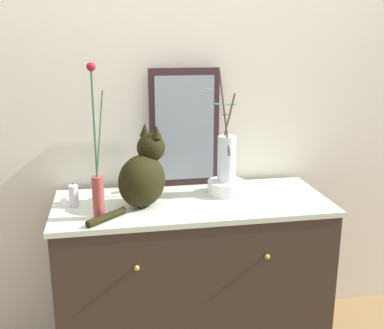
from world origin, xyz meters
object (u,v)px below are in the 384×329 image
(cat_sitting, at_px, (143,175))
(vase_slim_green, at_px, (98,183))
(vase_glass_clear, at_px, (226,156))
(candle_pillar, at_px, (74,196))
(mirror_leaning, at_px, (184,128))
(sideboard, at_px, (192,278))
(bowl_porcelain, at_px, (226,187))

(cat_sitting, distance_m, vase_slim_green, 0.24)
(vase_glass_clear, xyz_separation_m, candle_pillar, (-0.74, -0.05, -0.14))
(mirror_leaning, distance_m, vase_slim_green, 0.61)
(sideboard, bearing_deg, vase_slim_green, -161.19)
(mirror_leaning, relative_size, cat_sitting, 1.50)
(sideboard, height_order, vase_glass_clear, vase_glass_clear)
(sideboard, bearing_deg, bowl_porcelain, 21.35)
(cat_sitting, bearing_deg, bowl_porcelain, 13.13)
(candle_pillar, bearing_deg, vase_slim_green, -55.46)
(cat_sitting, height_order, vase_glass_clear, vase_glass_clear)
(mirror_leaning, xyz_separation_m, candle_pillar, (-0.56, -0.23, -0.25))
(sideboard, relative_size, candle_pillar, 11.50)
(cat_sitting, relative_size, bowl_porcelain, 2.19)
(sideboard, xyz_separation_m, bowl_porcelain, (0.19, 0.07, 0.45))
(sideboard, distance_m, vase_glass_clear, 0.64)
(mirror_leaning, distance_m, cat_sitting, 0.40)
(sideboard, relative_size, vase_glass_clear, 2.40)
(cat_sitting, distance_m, vase_glass_clear, 0.43)
(vase_glass_clear, bearing_deg, mirror_leaning, 135.14)
(bowl_porcelain, xyz_separation_m, vase_glass_clear, (-0.00, 0.00, 0.16))
(cat_sitting, xyz_separation_m, vase_slim_green, (-0.20, -0.12, 0.01))
(candle_pillar, bearing_deg, cat_sitting, -8.15)
(sideboard, height_order, bowl_porcelain, bowl_porcelain)
(vase_slim_green, bearing_deg, bowl_porcelain, 19.58)
(vase_glass_clear, bearing_deg, sideboard, -158.35)
(sideboard, bearing_deg, candle_pillar, 177.82)
(mirror_leaning, height_order, vase_slim_green, vase_slim_green)
(candle_pillar, bearing_deg, mirror_leaning, 22.54)
(mirror_leaning, height_order, vase_glass_clear, same)
(vase_slim_green, distance_m, vase_glass_clear, 0.66)
(bowl_porcelain, bearing_deg, cat_sitting, -166.87)
(bowl_porcelain, bearing_deg, candle_pillar, -175.97)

